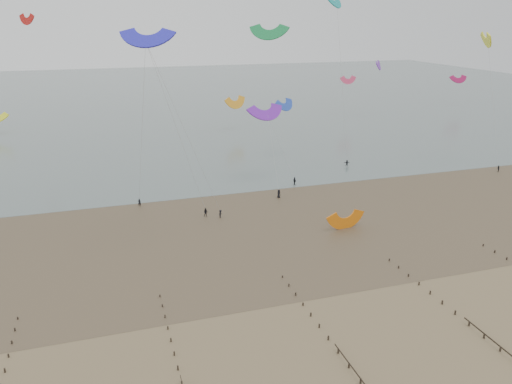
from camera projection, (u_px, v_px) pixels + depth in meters
ground at (286, 328)px, 61.84m from camera, size 500.00×500.00×0.00m
sea_and_shore at (199, 227)px, 91.66m from camera, size 500.00×665.00×0.03m
kitesurfer_lead at (139, 202)px, 101.37m from camera, size 0.67×0.51×1.63m
kitesurfers at (274, 189)px, 109.28m from camera, size 149.66×25.45×1.86m
grounded_kite at (345, 228)px, 90.98m from camera, size 7.20×5.93×3.64m
kites_airborne at (120, 85)px, 131.29m from camera, size 254.65×130.16×40.47m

